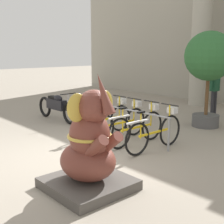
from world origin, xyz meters
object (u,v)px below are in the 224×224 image
Objects in this scene: person_pedestrian at (215,85)px; potted_tree at (209,61)px; elephant_statue at (90,151)px; motorcycle at (57,106)px; bicycle_2 at (138,127)px; bicycle_0 at (106,119)px; bicycle_1 at (121,123)px; bicycle_3 at (156,132)px.

person_pedestrian is 0.64× the size of potted_tree.
elephant_statue is at bearing -77.91° from potted_tree.
motorcycle is 5.28m from person_pedestrian.
bicycle_2 is 0.95× the size of elephant_statue.
elephant_statue is at bearing -45.00° from bicycle_0.
bicycle_2 is (1.17, -0.02, 0.00)m from bicycle_0.
elephant_statue reaches higher than motorcycle.
bicycle_1 is 2.97m from elephant_statue.
person_pedestrian is (-0.55, 4.29, 0.63)m from bicycle_2.
bicycle_2 is at bearing 176.71° from bicycle_3.
potted_tree is at bearing 87.52° from bicycle_2.
bicycle_1 is 4.34m from person_pedestrian.
bicycle_1 is at bearing 1.41° from motorcycle.
person_pedestrian is (0.04, 4.29, 0.63)m from bicycle_1.
bicycle_1 is 0.67× the size of potted_tree.
bicycle_0 is 0.67× the size of potted_tree.
bicycle_3 is 1.05× the size of person_pedestrian.
bicycle_2 reaches higher than motorcycle.
potted_tree reaches higher than elephant_statue.
bicycle_2 is at bearing 1.22° from motorcycle.
bicycle_2 is 1.00× the size of bicycle_3.
bicycle_3 reaches higher than motorcycle.
bicycle_0 is 0.86× the size of motorcycle.
bicycle_0 is 1.17m from bicycle_2.
bicycle_0 is 0.58m from bicycle_1.
bicycle_3 is at bearing 105.11° from elephant_statue.
motorcycle is (-4.05, -0.04, 0.04)m from bicycle_3.
bicycle_1 is 0.58m from bicycle_2.
potted_tree is at bearing 102.09° from elephant_statue.
person_pedestrian is at bearing 81.71° from bicycle_0.
potted_tree is at bearing 99.50° from bicycle_3.
bicycle_0 is 4.36m from person_pedestrian.
elephant_statue is at bearing -74.89° from bicycle_3.
bicycle_0 is at bearing 177.53° from bicycle_1.
motorcycle is (-2.88, -0.07, 0.04)m from bicycle_1.
person_pedestrian is at bearing 56.24° from motorcycle.
motorcycle is (-3.46, -0.07, 0.04)m from bicycle_2.
elephant_statue reaches higher than bicycle_1.
bicycle_3 is at bearing 0.57° from motorcycle.
bicycle_1 is at bearing 127.33° from elephant_statue.
bicycle_2 is at bearing -82.74° from person_pedestrian.
potted_tree reaches higher than bicycle_3.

